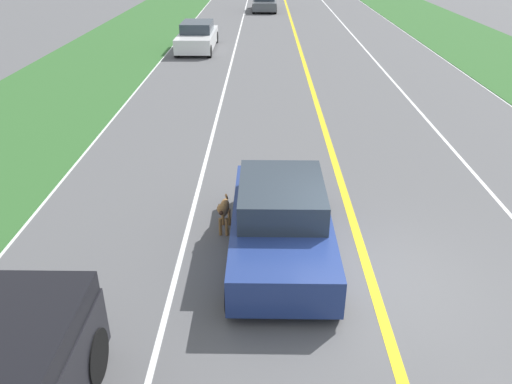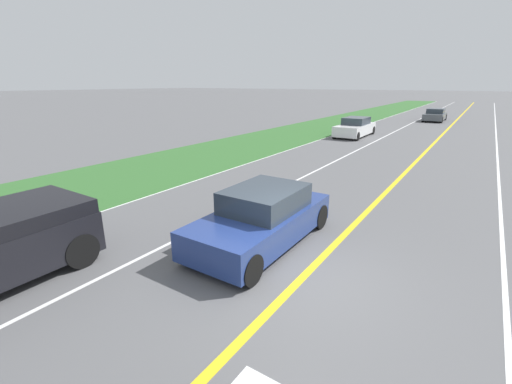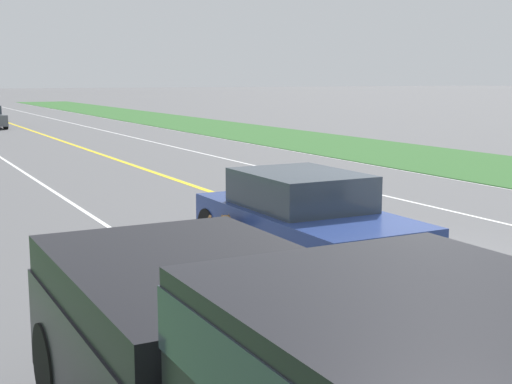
{
  "view_description": "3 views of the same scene",
  "coord_description": "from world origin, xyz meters",
  "px_view_note": "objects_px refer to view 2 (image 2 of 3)",
  "views": [
    {
      "loc": [
        1.94,
        7.21,
        5.47
      ],
      "look_at": [
        2.07,
        -1.32,
        1.06
      ],
      "focal_mm": 35.0,
      "sensor_mm": 36.0,
      "label": 1
    },
    {
      "loc": [
        -2.63,
        5.75,
        3.86
      ],
      "look_at": [
        2.16,
        -1.49,
        1.08
      ],
      "focal_mm": 24.0,
      "sensor_mm": 36.0,
      "label": 2
    },
    {
      "loc": [
        7.23,
        8.23,
        2.83
      ],
      "look_at": [
        2.05,
        -1.61,
        1.05
      ],
      "focal_mm": 50.0,
      "sensor_mm": 36.0,
      "label": 3
    }
  ],
  "objects_px": {
    "dog": "(241,207)",
    "car_trailing_near": "(355,128)",
    "ego_car": "(262,218)",
    "car_trailing_mid": "(435,115)"
  },
  "relations": [
    {
      "from": "dog",
      "to": "ego_car",
      "type": "bearing_deg",
      "value": 152.28
    },
    {
      "from": "ego_car",
      "to": "dog",
      "type": "relative_size",
      "value": 4.08
    },
    {
      "from": "dog",
      "to": "car_trailing_near",
      "type": "xyz_separation_m",
      "value": [
        2.75,
        -18.43,
        0.13
      ]
    },
    {
      "from": "car_trailing_mid",
      "to": "ego_car",
      "type": "bearing_deg",
      "value": 90.54
    },
    {
      "from": "ego_car",
      "to": "dog",
      "type": "distance_m",
      "value": 1.32
    },
    {
      "from": "dog",
      "to": "car_trailing_mid",
      "type": "bearing_deg",
      "value": -88.42
    },
    {
      "from": "ego_car",
      "to": "car_trailing_near",
      "type": "distance_m",
      "value": 19.49
    },
    {
      "from": "dog",
      "to": "car_trailing_mid",
      "type": "xyz_separation_m",
      "value": [
        -0.81,
        -33.84,
        0.09
      ]
    },
    {
      "from": "dog",
      "to": "car_trailing_near",
      "type": "bearing_deg",
      "value": -78.55
    },
    {
      "from": "ego_car",
      "to": "car_trailing_mid",
      "type": "xyz_separation_m",
      "value": [
        0.32,
        -34.51,
        -0.05
      ]
    }
  ]
}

